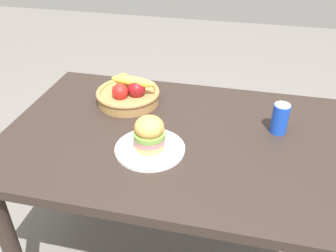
{
  "coord_description": "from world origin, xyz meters",
  "views": [
    {
      "loc": [
        0.23,
        -1.16,
        1.57
      ],
      "look_at": [
        -0.03,
        -0.04,
        0.81
      ],
      "focal_mm": 38.44,
      "sensor_mm": 36.0,
      "label": 1
    }
  ],
  "objects": [
    {
      "name": "soda_can",
      "position": [
        0.39,
        0.11,
        0.81
      ],
      "size": [
        0.07,
        0.07,
        0.13
      ],
      "color": "blue",
      "rests_on": "dining_table"
    },
    {
      "name": "plate",
      "position": [
        -0.08,
        -0.12,
        0.76
      ],
      "size": [
        0.26,
        0.26,
        0.01
      ],
      "primitive_type": "cylinder",
      "color": "white",
      "rests_on": "dining_table"
    },
    {
      "name": "sandwich",
      "position": [
        -0.08,
        -0.12,
        0.83
      ],
      "size": [
        0.12,
        0.12,
        0.13
      ],
      "color": "#DBAD60",
      "rests_on": "plate"
    },
    {
      "name": "fruit_basket",
      "position": [
        -0.27,
        0.21,
        0.79
      ],
      "size": [
        0.29,
        0.29,
        0.14
      ],
      "color": "#9E7542",
      "rests_on": "dining_table"
    },
    {
      "name": "dining_table",
      "position": [
        0.0,
        0.0,
        0.65
      ],
      "size": [
        1.4,
        0.9,
        0.75
      ],
      "color": "#2D231E",
      "rests_on": "ground_plane"
    }
  ]
}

